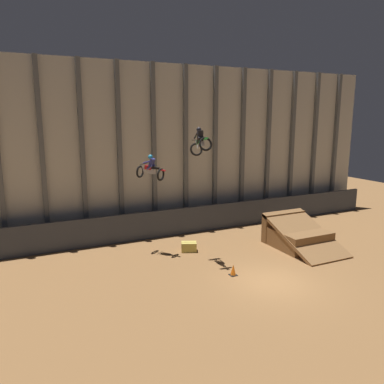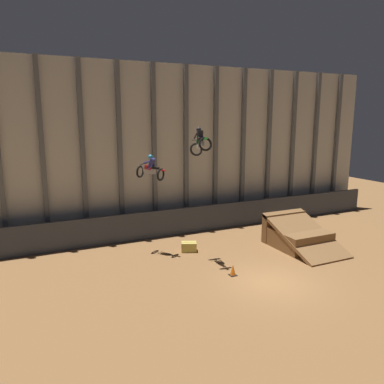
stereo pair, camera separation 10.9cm
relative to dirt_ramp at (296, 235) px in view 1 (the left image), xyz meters
The scene contains 8 objects.
ground_plane 6.03m from the dirt_ramp, 141.40° to the right, with size 60.00×60.00×0.00m, color olive.
arena_back_wall 9.49m from the dirt_ramp, 125.61° to the left, with size 32.00×0.40×11.43m.
lower_barrier 7.01m from the dirt_ramp, 132.00° to the left, with size 31.36×0.20×1.84m.
dirt_ramp is the anchor object (origin of this frame).
rider_bike_left_air 9.93m from the dirt_ramp, 161.99° to the left, with size 1.54×1.67×1.49m.
rider_bike_right_air 8.80m from the dirt_ramp, behind, with size 0.87×1.74×1.61m.
traffic_cone_near_ramp 6.36m from the dirt_ramp, 159.30° to the right, with size 0.36×0.36×0.58m.
hay_bale_trackside 6.79m from the dirt_ramp, 163.76° to the left, with size 1.06×0.90×0.57m.
Camera 1 is at (-10.74, -13.75, 7.87)m, focal length 35.00 mm.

